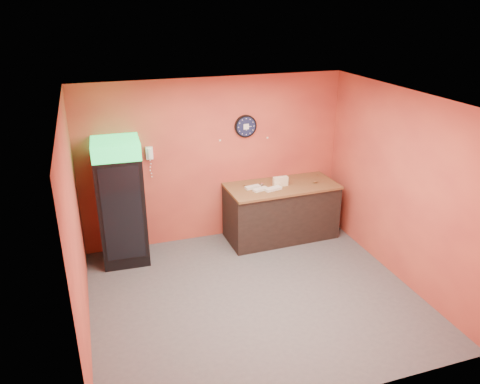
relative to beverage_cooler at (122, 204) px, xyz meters
name	(u,v)px	position (x,y,z in m)	size (l,w,h in m)	color
floor	(254,296)	(1.61, -1.60, -0.98)	(4.50, 4.50, 0.00)	#47474C
back_wall	(215,161)	(1.61, 0.40, 0.42)	(4.50, 0.02, 2.80)	#CF543A
left_wall	(76,231)	(-0.64, -1.60, 0.42)	(0.02, 4.00, 2.80)	#CF543A
right_wall	(400,187)	(3.86, -1.60, 0.42)	(0.02, 4.00, 2.80)	#CF543A
ceiling	(257,101)	(1.61, -1.60, 1.82)	(4.50, 4.00, 0.02)	white
beverage_cooler	(122,204)	(0.00, 0.00, 0.00)	(0.73, 0.74, 2.01)	black
prep_counter	(281,212)	(2.68, -0.03, -0.51)	(1.89, 0.84, 0.95)	black
wall_clock	(246,126)	(2.16, 0.37, 0.98)	(0.38, 0.06, 0.38)	black
wall_phone	(149,153)	(0.53, 0.34, 0.68)	(0.11, 0.10, 0.20)	white
butcher_paper	(282,186)	(2.68, -0.03, -0.02)	(1.89, 0.91, 0.04)	brown
sub_roll_stack	(280,181)	(2.64, -0.05, 0.08)	(0.25, 0.09, 0.16)	beige
wrapped_sandwich_left	(260,189)	(2.25, -0.14, 0.02)	(0.26, 0.10, 0.04)	silver
wrapped_sandwich_mid	(273,189)	(2.45, -0.19, 0.02)	(0.29, 0.11, 0.04)	silver
wrapped_sandwich_right	(253,187)	(2.16, -0.01, 0.02)	(0.26, 0.10, 0.04)	silver
kitchen_tool	(262,185)	(2.34, 0.03, 0.03)	(0.05, 0.05, 0.05)	silver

